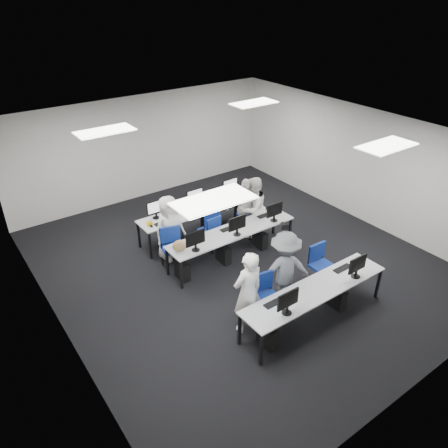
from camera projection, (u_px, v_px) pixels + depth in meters
room at (238, 204)px, 9.42m from camera, size 9.00×9.02×3.00m
ceiling_panels at (239, 138)px, 8.69m from camera, size 5.20×4.60×0.02m
desk_front at (315, 291)px, 8.13m from camera, size 3.20×0.70×0.73m
desk_mid at (232, 233)px, 9.96m from camera, size 3.20×0.70×0.73m
desk_back at (199, 210)px, 10.95m from camera, size 3.20×0.70×0.73m
equipment_front at (307, 309)px, 8.18m from camera, size 2.51×0.41×1.19m
equipment_mid at (226, 248)px, 10.01m from camera, size 2.91×0.41×1.19m
equipment_back at (205, 219)px, 11.22m from camera, size 2.91×0.41×1.19m
chair_0 at (266, 307)px, 8.31m from camera, size 0.54×0.58×0.97m
chair_1 at (321, 273)px, 9.25m from camera, size 0.47×0.51×0.94m
chair_2 at (173, 255)px, 9.90m from camera, size 0.54×0.58×0.93m
chair_3 at (215, 237)px, 10.60m from camera, size 0.51×0.54×0.89m
chair_4 at (251, 226)px, 11.11m from camera, size 0.43×0.46×0.82m
chair_5 at (170, 248)px, 10.12m from camera, size 0.62×0.65×0.98m
chair_6 at (210, 237)px, 10.61m from camera, size 0.45×0.48×0.88m
chair_7 at (248, 221)px, 11.28m from camera, size 0.45×0.49×0.91m
handbag at (180, 246)px, 9.17m from camera, size 0.35×0.27×0.26m
student_0 at (248, 293)px, 7.82m from camera, size 0.63×0.42×1.69m
student_1 at (253, 208)px, 10.81m from camera, size 0.92×0.82×1.59m
student_2 at (169, 228)px, 9.97m from camera, size 0.82×0.59×1.57m
student_3 at (245, 208)px, 10.84m from camera, size 0.99×0.72×1.56m
photographer at (284, 270)px, 8.47m from camera, size 1.22×0.98×1.64m
dslr_camera at (284, 226)px, 8.20m from camera, size 0.20×0.22×0.10m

